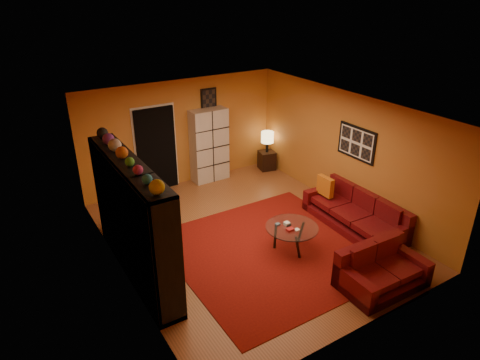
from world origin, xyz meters
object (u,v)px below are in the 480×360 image
loveseat (379,269)px  storage_cabinet (209,145)px  side_table (267,160)px  entertainment_unit (133,220)px  table_lamp (267,138)px  sofa (357,213)px  coffee_table (292,229)px  tv (135,221)px  bowl_chair (127,218)px

loveseat → storage_cabinet: size_ratio=0.79×
side_table → entertainment_unit: bearing=-150.4°
loveseat → table_lamp: table_lamp is taller
sofa → coffee_table: (-1.71, 0.01, 0.17)m
sofa → side_table: sofa is taller
coffee_table → table_lamp: size_ratio=1.78×
tv → loveseat: (3.27, -2.48, -0.70)m
bowl_chair → table_lamp: bearing=14.7°
tv → bowl_chair: 1.58m
entertainment_unit → sofa: entertainment_unit is taller
bowl_chair → sofa: bearing=-29.1°
sofa → storage_cabinet: bearing=114.8°
side_table → bowl_chair: bearing=-165.3°
tv → storage_cabinet: (2.86, 2.74, -0.07)m
entertainment_unit → side_table: bearing=29.6°
coffee_table → bowl_chair: 3.35m
coffee_table → side_table: bearing=61.9°
tv → sofa: (4.36, -0.91, -0.71)m
tv → storage_cabinet: storage_cabinet is taller
bowl_chair → side_table: bearing=14.7°
side_table → table_lamp: bearing=0.0°
bowl_chair → side_table: bowl_chair is taller
storage_cabinet → table_lamp: 1.63m
entertainment_unit → coffee_table: (2.70, -0.85, -0.60)m
loveseat → bowl_chair: loveseat is taller
entertainment_unit → sofa: (4.41, -0.85, -0.77)m
side_table → storage_cabinet: bearing=172.0°
loveseat → entertainment_unit: bearing=55.6°
entertainment_unit → tv: (0.05, 0.06, -0.06)m
sofa → bowl_chair: bearing=153.2°
bowl_chair → loveseat: bearing=-51.8°
loveseat → storage_cabinet: (-0.42, 5.22, 0.64)m
sofa → side_table: 3.43m
bowl_chair → tv: bearing=-99.1°
tv → coffee_table: 2.85m
table_lamp → coffee_table: bearing=-118.1°
storage_cabinet → bowl_chair: size_ratio=2.83×
loveseat → bowl_chair: bearing=39.9°
storage_cabinet → side_table: bearing=-9.2°
coffee_table → storage_cabinet: bearing=86.7°
bowl_chair → table_lamp: (4.25, 1.12, 0.61)m
sofa → loveseat: size_ratio=1.56×
loveseat → tv: bearing=54.6°
tv → side_table: size_ratio=1.88×
side_table → loveseat: bearing=-103.5°
coffee_table → bowl_chair: size_ratio=1.51×
tv → side_table: tv is taller
tv → sofa: bearing=-101.8°
loveseat → table_lamp: bearing=-11.9°
loveseat → coffee_table: size_ratio=1.49×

